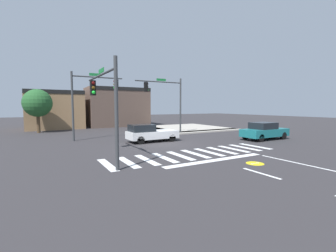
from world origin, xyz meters
TOP-DOWN VIEW (x-y plane):
  - ground_plane at (0.00, 0.00)m, footprint 120.00×120.00m
  - crosswalk_near at (0.00, -4.50)m, footprint 11.69×2.87m
  - bike_detector_marking at (1.26, -8.12)m, footprint 0.93×0.93m
  - curb_corner_northeast at (8.49, 9.42)m, footprint 10.00×10.60m
  - storefront_row at (-1.86, 18.93)m, footprint 16.69×6.71m
  - traffic_signal_southwest at (-5.48, -3.50)m, footprint 0.32×5.94m
  - traffic_signal_northeast at (3.34, 5.25)m, footprint 5.41×0.32m
  - traffic_signal_northwest at (-4.27, 5.26)m, footprint 4.57×0.32m
  - car_teal at (9.32, -2.44)m, footprint 4.55×1.90m
  - car_white at (-0.33, 1.51)m, footprint 4.30×1.82m
  - roadside_tree at (-8.50, 14.00)m, footprint 3.15×3.15m

SIDE VIEW (x-z plane):
  - ground_plane at x=0.00m, z-range 0.00..0.00m
  - bike_detector_marking at x=1.26m, z-range 0.00..0.01m
  - crosswalk_near at x=0.00m, z-range 0.00..0.01m
  - curb_corner_northeast at x=8.49m, z-range 0.00..0.15m
  - car_white at x=-0.33m, z-range -0.01..1.50m
  - car_teal at x=9.32m, z-range 0.00..1.57m
  - storefront_row at x=-1.86m, z-range -0.15..5.67m
  - roadside_tree at x=-8.50m, z-range 0.89..5.86m
  - traffic_signal_southwest at x=-5.48m, z-range 1.00..6.33m
  - traffic_signal_northwest at x=-4.27m, z-range 1.16..7.18m
  - traffic_signal_northeast at x=3.34m, z-range 1.15..7.20m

